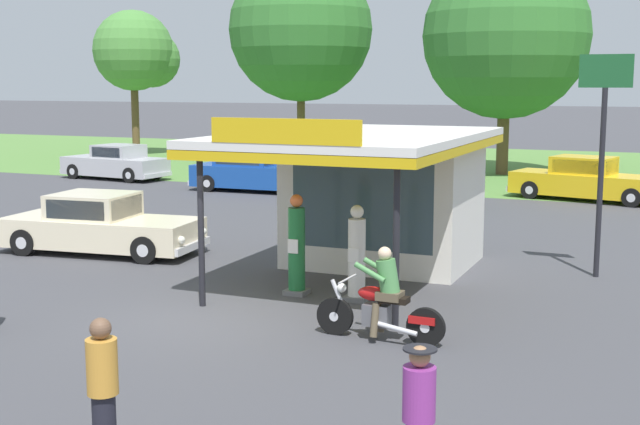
# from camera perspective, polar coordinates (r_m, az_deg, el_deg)

# --- Properties ---
(ground_plane) EXTENTS (300.00, 300.00, 0.00)m
(ground_plane) POSITION_cam_1_polar(r_m,az_deg,el_deg) (15.63, -7.66, -6.94)
(ground_plane) COLOR #424247
(grass_verge_strip) EXTENTS (120.00, 24.00, 0.01)m
(grass_verge_strip) POSITION_cam_1_polar(r_m,az_deg,el_deg) (43.82, 12.74, 3.00)
(grass_verge_strip) COLOR #56843D
(grass_verge_strip) RESTS_ON ground
(service_station_kiosk) EXTENTS (4.74, 7.27, 3.60)m
(service_station_kiosk) POSITION_cam_1_polar(r_m,az_deg,el_deg) (19.31, 3.93, 1.71)
(service_station_kiosk) COLOR silver
(service_station_kiosk) RESTS_ON ground
(gas_pump_nearside) EXTENTS (0.44, 0.44, 2.03)m
(gas_pump_nearside) POSITION_cam_1_polar(r_m,az_deg,el_deg) (16.86, -1.59, -2.46)
(gas_pump_nearside) COLOR slate
(gas_pump_nearside) RESTS_ON ground
(gas_pump_offside) EXTENTS (0.44, 0.44, 1.89)m
(gas_pump_offside) POSITION_cam_1_polar(r_m,az_deg,el_deg) (16.40, 2.49, -3.04)
(gas_pump_offside) COLOR slate
(gas_pump_offside) RESTS_ON ground
(motorcycle_with_rider) EXTENTS (2.23, 0.70, 1.58)m
(motorcycle_with_rider) POSITION_cam_1_polar(r_m,az_deg,el_deg) (13.94, 4.18, -6.04)
(motorcycle_with_rider) COLOR black
(motorcycle_with_rider) RESTS_ON ground
(featured_classic_sedan) EXTENTS (5.22, 2.41, 1.49)m
(featured_classic_sedan) POSITION_cam_1_polar(r_m,az_deg,el_deg) (21.78, -14.58, -0.91)
(featured_classic_sedan) COLOR beige
(featured_classic_sedan) RESTS_ON ground
(parked_car_back_row_far_right) EXTENTS (5.36, 2.09, 1.62)m
(parked_car_back_row_far_right) POSITION_cam_1_polar(r_m,az_deg,el_deg) (33.29, -4.34, 2.72)
(parked_car_back_row_far_right) COLOR #19479E
(parked_car_back_row_far_right) RESTS_ON ground
(parked_car_back_row_left) EXTENTS (5.78, 2.98, 1.58)m
(parked_car_back_row_left) POSITION_cam_1_polar(r_m,az_deg,el_deg) (32.05, 17.54, 2.04)
(parked_car_back_row_left) COLOR gold
(parked_car_back_row_left) RESTS_ON ground
(parked_car_back_row_right) EXTENTS (5.15, 2.37, 1.52)m
(parked_car_back_row_right) POSITION_cam_1_polar(r_m,az_deg,el_deg) (38.48, -13.62, 3.23)
(parked_car_back_row_right) COLOR #B7B7BC
(parked_car_back_row_right) RESTS_ON ground
(parked_car_back_row_centre) EXTENTS (5.61, 3.12, 1.43)m
(parked_car_back_row_centre) POSITION_cam_1_polar(r_m,az_deg,el_deg) (29.20, 5.02, 1.74)
(parked_car_back_row_centre) COLOR #2D844C
(parked_car_back_row_centre) RESTS_ON ground
(bystander_leaning_by_kiosk) EXTENTS (0.35, 0.35, 1.59)m
(bystander_leaning_by_kiosk) POSITION_cam_1_polar(r_m,az_deg,el_deg) (8.87, 6.67, -13.51)
(bystander_leaning_by_kiosk) COLOR black
(bystander_leaning_by_kiosk) RESTS_ON ground
(bystander_admiring_sedan) EXTENTS (0.34, 0.34, 1.72)m
(bystander_admiring_sedan) POSITION_cam_1_polar(r_m,az_deg,el_deg) (9.64, -14.42, -11.52)
(bystander_admiring_sedan) COLOR black
(bystander_admiring_sedan) RESTS_ON ground
(tree_oak_distant_spare) EXTENTS (7.59, 7.59, 10.80)m
(tree_oak_distant_spare) POSITION_cam_1_polar(r_m,az_deg,el_deg) (45.69, -1.31, 12.22)
(tree_oak_distant_spare) COLOR brown
(tree_oak_distant_spare) RESTS_ON ground
(tree_oak_right) EXTENTS (7.56, 7.56, 10.11)m
(tree_oak_right) POSITION_cam_1_polar(r_m,az_deg,el_deg) (40.09, 12.43, 11.55)
(tree_oak_right) COLOR brown
(tree_oak_right) RESTS_ON ground
(tree_oak_centre) EXTENTS (4.64, 4.93, 8.39)m
(tree_oak_centre) POSITION_cam_1_polar(r_m,az_deg,el_deg) (51.07, -12.16, 10.45)
(tree_oak_centre) COLOR brown
(tree_oak_centre) RESTS_ON ground
(roadside_pole_sign) EXTENTS (1.10, 0.12, 4.80)m
(roadside_pole_sign) POSITION_cam_1_polar(r_m,az_deg,el_deg) (19.11, 18.55, 5.50)
(roadside_pole_sign) COLOR black
(roadside_pole_sign) RESTS_ON ground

